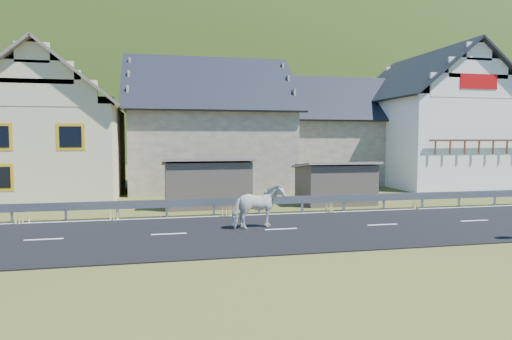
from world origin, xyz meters
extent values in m
plane|color=#344418|center=(0.00, 0.00, 0.00)|extent=(160.00, 160.00, 0.00)
cube|color=black|center=(0.00, 0.00, 0.02)|extent=(60.00, 7.00, 0.04)
cube|color=silver|center=(0.00, 0.00, 0.04)|extent=(60.00, 6.60, 0.01)
cube|color=#93969B|center=(0.00, 3.68, 0.58)|extent=(28.00, 0.08, 0.34)
cube|color=#93969B|center=(-10.00, 3.70, 0.35)|extent=(0.10, 0.06, 0.70)
cube|color=#93969B|center=(-8.00, 3.70, 0.35)|extent=(0.10, 0.06, 0.70)
cube|color=#93969B|center=(-6.00, 3.70, 0.35)|extent=(0.10, 0.06, 0.70)
cube|color=#93969B|center=(-4.00, 3.70, 0.35)|extent=(0.10, 0.06, 0.70)
cube|color=#93969B|center=(-2.00, 3.70, 0.35)|extent=(0.10, 0.06, 0.70)
cube|color=#93969B|center=(0.00, 3.70, 0.35)|extent=(0.10, 0.06, 0.70)
cube|color=#93969B|center=(2.00, 3.70, 0.35)|extent=(0.10, 0.06, 0.70)
cube|color=#93969B|center=(4.00, 3.70, 0.35)|extent=(0.10, 0.06, 0.70)
cube|color=#93969B|center=(6.00, 3.70, 0.35)|extent=(0.10, 0.06, 0.70)
cube|color=#93969B|center=(8.00, 3.70, 0.35)|extent=(0.10, 0.06, 0.70)
cube|color=#93969B|center=(10.00, 3.70, 0.35)|extent=(0.10, 0.06, 0.70)
cube|color=#93969B|center=(12.00, 3.70, 0.35)|extent=(0.10, 0.06, 0.70)
cube|color=brown|center=(-2.00, 6.50, 1.10)|extent=(4.30, 3.30, 2.40)
cube|color=brown|center=(4.50, 6.00, 1.00)|extent=(3.80, 2.90, 2.20)
cube|color=beige|center=(-10.00, 12.00, 2.50)|extent=(7.00, 9.00, 5.00)
cube|color=gold|center=(-8.40, 7.50, 3.40)|extent=(1.30, 0.12, 1.30)
cube|color=#AEA48B|center=(-12.00, 13.50, 6.56)|extent=(0.70, 0.70, 2.40)
cube|color=#AEA48B|center=(-1.00, 15.00, 2.50)|extent=(10.00, 9.00, 5.00)
cube|color=#AEA48B|center=(9.00, 17.00, 2.30)|extent=(9.00, 8.00, 4.60)
cube|color=white|center=(15.00, 14.00, 3.00)|extent=(8.00, 10.00, 6.00)
cube|color=#B3090A|center=(15.00, 8.97, 6.80)|extent=(2.60, 0.06, 0.90)
cube|color=brown|center=(15.00, 8.75, 3.20)|extent=(6.80, 0.12, 0.12)
ellipsoid|color=#1E3912|center=(5.00, 180.00, -20.00)|extent=(440.00, 280.00, 260.00)
imported|color=silver|center=(-0.78, 0.35, 0.85)|extent=(1.32, 2.07, 1.61)
camera|label=1|loc=(-4.33, -15.76, 3.33)|focal=32.00mm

